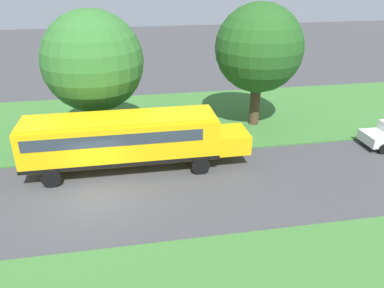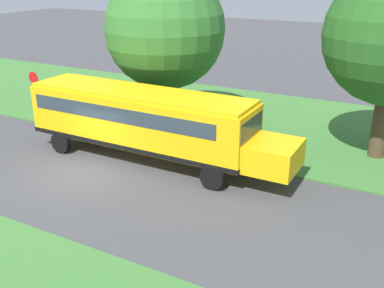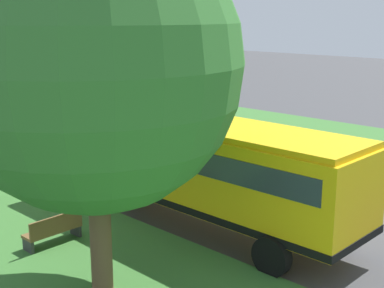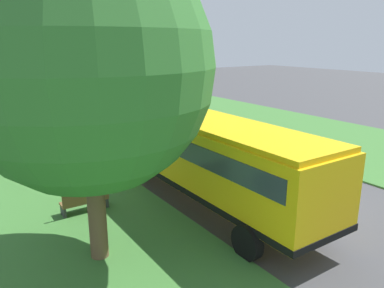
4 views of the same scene
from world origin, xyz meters
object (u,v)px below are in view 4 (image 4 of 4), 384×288
Objects in this scene: school_bus at (201,150)px; park_bench at (85,201)px; car_white_nearest at (66,110)px; car_green_middle at (41,97)px; oak_tree_beside_bus at (89,63)px; car_blue_furthest at (81,87)px.

school_bus is 7.73× the size of park_bench.
car_white_nearest is 7.93m from car_green_middle.
car_white_nearest is 1.00× the size of car_green_middle.
park_bench is (-3.97, 1.25, -1.45)m from school_bus.
car_white_nearest is 0.53× the size of oak_tree_beside_bus.
car_green_middle is at bearing 80.66° from oak_tree_beside_bus.
school_bus is at bearing -89.68° from car_white_nearest.
oak_tree_beside_bus reaches higher than park_bench.
car_white_nearest and car_green_middle have the same top height.
oak_tree_beside_bus is at bearing -99.34° from car_green_middle.
oak_tree_beside_bus is at bearing -106.99° from car_blue_furthest.
car_blue_furthest is at bearing 79.92° from school_bus.
car_green_middle is at bearing 90.00° from car_white_nearest.
oak_tree_beside_bus is (-9.97, -32.62, 4.36)m from car_blue_furthest.
school_bus is 2.82× the size of car_green_middle.
park_bench is (-3.88, -23.68, -0.40)m from car_green_middle.
oak_tree_beside_bus reaches higher than school_bus.
car_green_middle is at bearing -132.85° from car_blue_furthest.
school_bus reaches higher than car_blue_furthest.
car_blue_furthest is 34.39m from oak_tree_beside_bus.
oak_tree_beside_bus reaches higher than car_white_nearest.
car_white_nearest is at bearing -90.00° from car_green_middle.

